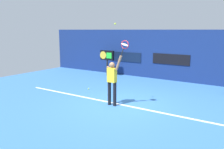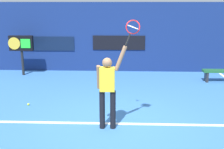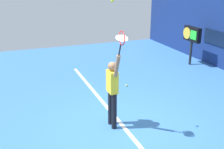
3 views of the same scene
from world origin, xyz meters
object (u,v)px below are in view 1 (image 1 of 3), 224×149
Objects in this scene: tennis_racket at (125,45)px; spare_ball at (89,89)px; tennis_player at (112,80)px; scoreboard_clock at (107,56)px; tennis_ball at (115,24)px.

tennis_racket is 9.19× the size of spare_ball.
tennis_racket reaches higher than tennis_player.
tennis_racket is (0.54, -0.00, 1.33)m from tennis_player.
scoreboard_clock is at bearing 127.04° from tennis_player.
tennis_ball reaches higher than scoreboard_clock.
scoreboard_clock is 3.96m from spare_ball.
tennis_player is at bearing 157.20° from tennis_ball.
tennis_player reaches higher than spare_ball.
spare_ball is (-2.37, 1.42, -0.98)m from tennis_player.
spare_ball is at bearing 153.88° from tennis_racket.
tennis_ball is 4.27m from spare_ball.
scoreboard_clock is (-4.28, 4.95, -1.10)m from tennis_racket.
tennis_ball is 0.04× the size of scoreboard_clock.
tennis_ball reaches higher than tennis_racket.
spare_ball is (1.36, -3.52, -1.21)m from scoreboard_clock.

